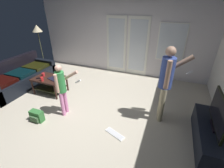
{
  "coord_description": "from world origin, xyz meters",
  "views": [
    {
      "loc": [
        1.76,
        -2.54,
        2.4
      ],
      "look_at": [
        0.66,
        0.3,
        0.78
      ],
      "focal_mm": 25.12,
      "sensor_mm": 36.0,
      "label": 1
    }
  ],
  "objects_px": {
    "person_child": "(62,86)",
    "floor_lamp": "(38,31)",
    "coffee_table": "(50,82)",
    "laptop_closed": "(54,79)",
    "leather_couch": "(20,78)",
    "tv_remote_black": "(40,78)",
    "tv_stand": "(210,136)",
    "person_adult": "(167,79)",
    "cup_near_edge": "(43,75)",
    "cup_by_laptop": "(42,79)",
    "backpack": "(37,116)",
    "flat_screen_tv": "(219,113)",
    "loose_keyboard": "(115,134)"
  },
  "relations": [
    {
      "from": "person_child",
      "to": "floor_lamp",
      "type": "xyz_separation_m",
      "value": [
        -2.48,
        2.06,
        0.69
      ]
    },
    {
      "from": "coffee_table",
      "to": "laptop_closed",
      "type": "distance_m",
      "value": 0.23
    },
    {
      "from": "leather_couch",
      "to": "floor_lamp",
      "type": "bearing_deg",
      "value": 102.66
    },
    {
      "from": "coffee_table",
      "to": "tv_remote_black",
      "type": "xyz_separation_m",
      "value": [
        -0.21,
        -0.13,
        0.14
      ]
    },
    {
      "from": "tv_stand",
      "to": "person_adult",
      "type": "relative_size",
      "value": 0.84
    },
    {
      "from": "floor_lamp",
      "to": "cup_near_edge",
      "type": "xyz_separation_m",
      "value": [
        1.26,
        -1.35,
        -0.92
      ]
    },
    {
      "from": "leather_couch",
      "to": "tv_stand",
      "type": "distance_m",
      "value": 5.24
    },
    {
      "from": "coffee_table",
      "to": "person_adult",
      "type": "xyz_separation_m",
      "value": [
        3.14,
        -0.04,
        0.66
      ]
    },
    {
      "from": "person_adult",
      "to": "person_child",
      "type": "relative_size",
      "value": 1.35
    },
    {
      "from": "cup_by_laptop",
      "to": "tv_remote_black",
      "type": "relative_size",
      "value": 0.69
    },
    {
      "from": "tv_remote_black",
      "to": "floor_lamp",
      "type": "bearing_deg",
      "value": 98.77
    },
    {
      "from": "leather_couch",
      "to": "cup_near_edge",
      "type": "height_order",
      "value": "leather_couch"
    },
    {
      "from": "floor_lamp",
      "to": "tv_remote_black",
      "type": "height_order",
      "value": "floor_lamp"
    },
    {
      "from": "person_child",
      "to": "tv_remote_black",
      "type": "height_order",
      "value": "person_child"
    },
    {
      "from": "tv_stand",
      "to": "backpack",
      "type": "bearing_deg",
      "value": -169.28
    },
    {
      "from": "floor_lamp",
      "to": "cup_near_edge",
      "type": "height_order",
      "value": "floor_lamp"
    },
    {
      "from": "coffee_table",
      "to": "backpack",
      "type": "height_order",
      "value": "coffee_table"
    },
    {
      "from": "flat_screen_tv",
      "to": "laptop_closed",
      "type": "distance_m",
      "value": 3.92
    },
    {
      "from": "leather_couch",
      "to": "backpack",
      "type": "xyz_separation_m",
      "value": [
        1.72,
        -1.12,
        -0.16
      ]
    },
    {
      "from": "coffee_table",
      "to": "tv_stand",
      "type": "relative_size",
      "value": 0.62
    },
    {
      "from": "person_child",
      "to": "backpack",
      "type": "xyz_separation_m",
      "value": [
        -0.44,
        -0.46,
        -0.62
      ]
    },
    {
      "from": "person_child",
      "to": "cup_near_edge",
      "type": "bearing_deg",
      "value": 149.84
    },
    {
      "from": "person_adult",
      "to": "loose_keyboard",
      "type": "distance_m",
      "value": 1.53
    },
    {
      "from": "person_child",
      "to": "tv_remote_black",
      "type": "xyz_separation_m",
      "value": [
        -1.22,
        0.55,
        -0.27
      ]
    },
    {
      "from": "leather_couch",
      "to": "cup_by_laptop",
      "type": "xyz_separation_m",
      "value": [
        1.13,
        -0.2,
        0.24
      ]
    },
    {
      "from": "floor_lamp",
      "to": "laptop_closed",
      "type": "relative_size",
      "value": 5.4
    },
    {
      "from": "tv_stand",
      "to": "cup_near_edge",
      "type": "xyz_separation_m",
      "value": [
        -4.28,
        0.51,
        0.31
      ]
    },
    {
      "from": "floor_lamp",
      "to": "cup_by_laptop",
      "type": "distance_m",
      "value": 2.34
    },
    {
      "from": "tv_stand",
      "to": "cup_by_laptop",
      "type": "distance_m",
      "value": 4.11
    },
    {
      "from": "person_child",
      "to": "backpack",
      "type": "height_order",
      "value": "person_child"
    },
    {
      "from": "floor_lamp",
      "to": "coffee_table",
      "type": "bearing_deg",
      "value": -43.19
    },
    {
      "from": "floor_lamp",
      "to": "tv_remote_black",
      "type": "xyz_separation_m",
      "value": [
        1.25,
        -1.5,
        -0.96
      ]
    },
    {
      "from": "tv_stand",
      "to": "leather_couch",
      "type": "bearing_deg",
      "value": 175.03
    },
    {
      "from": "laptop_closed",
      "to": "tv_remote_black",
      "type": "bearing_deg",
      "value": -145.98
    },
    {
      "from": "floor_lamp",
      "to": "person_adult",
      "type": "bearing_deg",
      "value": -17.06
    },
    {
      "from": "flat_screen_tv",
      "to": "loose_keyboard",
      "type": "bearing_deg",
      "value": -166.37
    },
    {
      "from": "person_adult",
      "to": "floor_lamp",
      "type": "bearing_deg",
      "value": 162.94
    },
    {
      "from": "cup_near_edge",
      "to": "loose_keyboard",
      "type": "bearing_deg",
      "value": -19.79
    },
    {
      "from": "person_adult",
      "to": "cup_by_laptop",
      "type": "bearing_deg",
      "value": -176.66
    },
    {
      "from": "person_adult",
      "to": "loose_keyboard",
      "type": "relative_size",
      "value": 3.66
    },
    {
      "from": "person_child",
      "to": "cup_by_laptop",
      "type": "height_order",
      "value": "person_child"
    },
    {
      "from": "tv_stand",
      "to": "person_adult",
      "type": "xyz_separation_m",
      "value": [
        -0.93,
        0.44,
        0.79
      ]
    },
    {
      "from": "floor_lamp",
      "to": "cup_by_laptop",
      "type": "relative_size",
      "value": 14.1
    },
    {
      "from": "person_child",
      "to": "loose_keyboard",
      "type": "distance_m",
      "value": 1.54
    },
    {
      "from": "flat_screen_tv",
      "to": "person_child",
      "type": "height_order",
      "value": "person_child"
    },
    {
      "from": "flat_screen_tv",
      "to": "person_child",
      "type": "distance_m",
      "value": 3.06
    },
    {
      "from": "tv_stand",
      "to": "floor_lamp",
      "type": "xyz_separation_m",
      "value": [
        -5.53,
        1.86,
        1.23
      ]
    },
    {
      "from": "person_adult",
      "to": "person_child",
      "type": "distance_m",
      "value": 2.24
    },
    {
      "from": "person_adult",
      "to": "flat_screen_tv",
      "type": "bearing_deg",
      "value": -25.38
    },
    {
      "from": "laptop_closed",
      "to": "person_child",
      "type": "bearing_deg",
      "value": -22.2
    }
  ]
}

